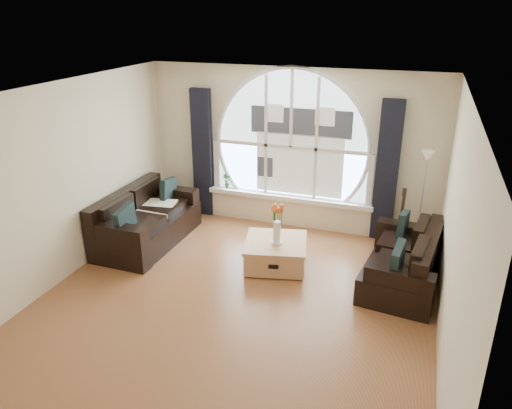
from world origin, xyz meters
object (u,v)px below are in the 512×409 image
(sofa_left, at_px, (147,219))
(coffee_chest, at_px, (276,252))
(sofa_right, at_px, (402,257))
(guitar, at_px, (401,218))
(floor_lamp, at_px, (422,201))
(potted_plant, at_px, (227,181))
(vase_flowers, at_px, (277,219))

(sofa_left, relative_size, coffee_chest, 2.17)
(coffee_chest, bearing_deg, sofa_left, 165.12)
(sofa_right, relative_size, guitar, 1.60)
(floor_lamp, bearing_deg, potted_plant, 176.68)
(coffee_chest, xyz_separation_m, floor_lamp, (1.96, 1.30, 0.58))
(sofa_left, height_order, floor_lamp, floor_lamp)
(sofa_left, height_order, guitar, guitar)
(sofa_left, relative_size, guitar, 1.81)
(potted_plant, bearing_deg, guitar, -6.23)
(vase_flowers, bearing_deg, sofa_right, 4.92)
(vase_flowers, xyz_separation_m, guitar, (1.66, 1.21, -0.25))
(coffee_chest, height_order, floor_lamp, floor_lamp)
(coffee_chest, height_order, potted_plant, potted_plant)
(coffee_chest, distance_m, potted_plant, 2.08)
(sofa_left, bearing_deg, floor_lamp, 17.59)
(sofa_left, distance_m, potted_plant, 1.65)
(sofa_right, distance_m, coffee_chest, 1.80)
(sofa_right, height_order, potted_plant, potted_plant)
(floor_lamp, distance_m, guitar, 0.40)
(sofa_right, xyz_separation_m, potted_plant, (-3.16, 1.40, 0.29))
(potted_plant, bearing_deg, sofa_right, -23.82)
(sofa_right, bearing_deg, guitar, 102.66)
(sofa_left, distance_m, vase_flowers, 2.25)
(guitar, xyz_separation_m, potted_plant, (-3.07, 0.33, 0.16))
(coffee_chest, distance_m, guitar, 2.07)
(sofa_right, relative_size, floor_lamp, 1.06)
(sofa_right, bearing_deg, sofa_left, -172.19)
(sofa_right, xyz_separation_m, guitar, (-0.09, 1.06, 0.13))
(floor_lamp, relative_size, guitar, 1.51)
(vase_flowers, bearing_deg, floor_lamp, 35.07)
(sofa_left, distance_m, sofa_right, 3.97)
(sofa_right, xyz_separation_m, coffee_chest, (-1.79, -0.10, -0.18))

